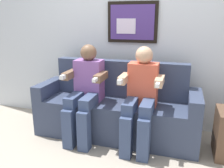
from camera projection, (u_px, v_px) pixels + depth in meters
ground_plane at (108, 147)px, 2.64m from camera, size 5.62×5.62×0.00m
back_wall_assembly at (126, 26)px, 2.99m from camera, size 4.32×0.10×2.60m
couch at (116, 111)px, 2.86m from camera, size 1.92×0.58×0.90m
person_on_left at (85, 89)px, 2.71m from camera, size 0.46×0.56×1.11m
person_on_right at (141, 95)px, 2.53m from camera, size 0.46×0.56×1.11m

